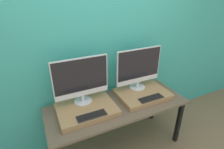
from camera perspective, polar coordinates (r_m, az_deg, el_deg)
The scene contains 8 objects.
wall_back at distance 2.31m, azimuth -2.72°, elevation 7.72°, with size 8.00×0.04×2.60m.
workbench at distance 2.28m, azimuth 1.83°, elevation -11.20°, with size 1.77×0.69×0.72m.
wooden_riser_left at distance 2.12m, azimuth -8.28°, elevation -11.15°, with size 0.67×0.50×0.06m.
monitor_left at distance 2.05m, azimuth -10.00°, elevation -1.58°, with size 0.65×0.22×0.57m.
keyboard_left at distance 1.96m, azimuth -6.63°, elevation -13.21°, with size 0.33×0.11×0.01m.
wooden_riser_right at distance 2.42m, azimuth 9.90°, elevation -6.21°, with size 0.67×0.50×0.06m.
monitor_right at distance 2.36m, azimuth 8.73°, elevation 2.24°, with size 0.65×0.22×0.57m.
keyboard_right at distance 2.28m, azimuth 12.62°, elevation -7.54°, with size 0.33×0.11×0.01m.
Camera 1 is at (-0.85, -1.26, 2.01)m, focal length 28.00 mm.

